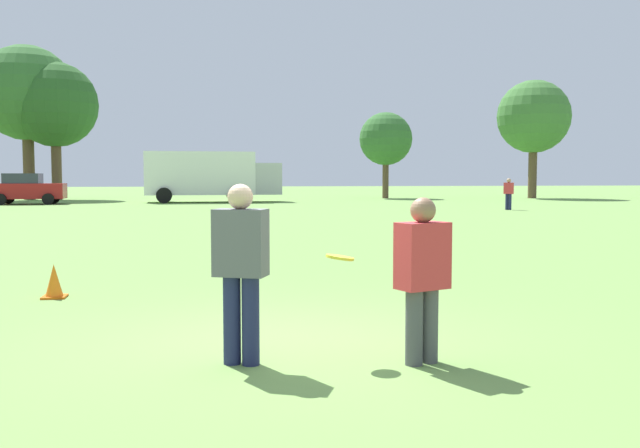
{
  "coord_description": "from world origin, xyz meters",
  "views": [
    {
      "loc": [
        -0.64,
        -7.04,
        1.73
      ],
      "look_at": [
        0.5,
        0.4,
        1.2
      ],
      "focal_mm": 39.29,
      "sensor_mm": 36.0,
      "label": 1
    }
  ],
  "objects_px": {
    "frisbee": "(340,257)",
    "box_truck": "(210,175)",
    "player_thrower": "(241,263)",
    "traffic_cone": "(54,282)",
    "player_defender": "(422,272)",
    "parked_car_center": "(27,189)",
    "bystander_sideline_watcher": "(509,192)"
  },
  "relations": [
    {
      "from": "frisbee",
      "to": "box_truck",
      "type": "bearing_deg",
      "value": 91.99
    },
    {
      "from": "player_thrower",
      "to": "traffic_cone",
      "type": "xyz_separation_m",
      "value": [
        -2.47,
        3.89,
        -0.7
      ]
    },
    {
      "from": "player_defender",
      "to": "parked_car_center",
      "type": "bearing_deg",
      "value": 108.86
    },
    {
      "from": "player_defender",
      "to": "bystander_sideline_watcher",
      "type": "bearing_deg",
      "value": 64.74
    },
    {
      "from": "player_thrower",
      "to": "bystander_sideline_watcher",
      "type": "distance_m",
      "value": 30.07
    },
    {
      "from": "frisbee",
      "to": "parked_car_center",
      "type": "bearing_deg",
      "value": 108.01
    },
    {
      "from": "box_truck",
      "to": "bystander_sideline_watcher",
      "type": "distance_m",
      "value": 19.13
    },
    {
      "from": "traffic_cone",
      "to": "box_truck",
      "type": "xyz_separation_m",
      "value": [
        2.06,
        34.86,
        1.52
      ]
    },
    {
      "from": "player_defender",
      "to": "parked_car_center",
      "type": "relative_size",
      "value": 0.36
    },
    {
      "from": "player_thrower",
      "to": "box_truck",
      "type": "xyz_separation_m",
      "value": [
        -0.41,
        38.75,
        0.82
      ]
    },
    {
      "from": "frisbee",
      "to": "traffic_cone",
      "type": "xyz_separation_m",
      "value": [
        -3.4,
        3.81,
        -0.73
      ]
    },
    {
      "from": "player_defender",
      "to": "traffic_cone",
      "type": "xyz_separation_m",
      "value": [
        -4.11,
        4.11,
        -0.62
      ]
    },
    {
      "from": "frisbee",
      "to": "parked_car_center",
      "type": "height_order",
      "value": "parked_car_center"
    },
    {
      "from": "player_thrower",
      "to": "player_defender",
      "type": "relative_size",
      "value": 1.08
    },
    {
      "from": "box_truck",
      "to": "player_defender",
      "type": "bearing_deg",
      "value": -86.99
    },
    {
      "from": "player_thrower",
      "to": "parked_car_center",
      "type": "relative_size",
      "value": 0.39
    },
    {
      "from": "frisbee",
      "to": "traffic_cone",
      "type": "bearing_deg",
      "value": 131.78
    },
    {
      "from": "player_defender",
      "to": "traffic_cone",
      "type": "bearing_deg",
      "value": 134.98
    },
    {
      "from": "box_truck",
      "to": "bystander_sideline_watcher",
      "type": "height_order",
      "value": "box_truck"
    },
    {
      "from": "player_defender",
      "to": "traffic_cone",
      "type": "relative_size",
      "value": 3.19
    },
    {
      "from": "player_defender",
      "to": "parked_car_center",
      "type": "xyz_separation_m",
      "value": [
        -12.75,
        37.33,
        0.07
      ]
    },
    {
      "from": "player_thrower",
      "to": "box_truck",
      "type": "height_order",
      "value": "box_truck"
    },
    {
      "from": "traffic_cone",
      "to": "box_truck",
      "type": "height_order",
      "value": "box_truck"
    },
    {
      "from": "player_thrower",
      "to": "player_defender",
      "type": "distance_m",
      "value": 1.66
    },
    {
      "from": "player_defender",
      "to": "frisbee",
      "type": "xyz_separation_m",
      "value": [
        -0.71,
        0.31,
        0.11
      ]
    },
    {
      "from": "traffic_cone",
      "to": "parked_car_center",
      "type": "bearing_deg",
      "value": 104.58
    },
    {
      "from": "player_thrower",
      "to": "frisbee",
      "type": "height_order",
      "value": "player_thrower"
    },
    {
      "from": "player_thrower",
      "to": "bystander_sideline_watcher",
      "type": "relative_size",
      "value": 1.06
    },
    {
      "from": "frisbee",
      "to": "box_truck",
      "type": "xyz_separation_m",
      "value": [
        -1.34,
        38.67,
        0.79
      ]
    },
    {
      "from": "box_truck",
      "to": "traffic_cone",
      "type": "bearing_deg",
      "value": -93.38
    },
    {
      "from": "parked_car_center",
      "to": "bystander_sideline_watcher",
      "type": "xyz_separation_m",
      "value": [
        25.35,
        -10.62,
        -0.04
      ]
    },
    {
      "from": "player_thrower",
      "to": "box_truck",
      "type": "bearing_deg",
      "value": 90.61
    }
  ]
}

